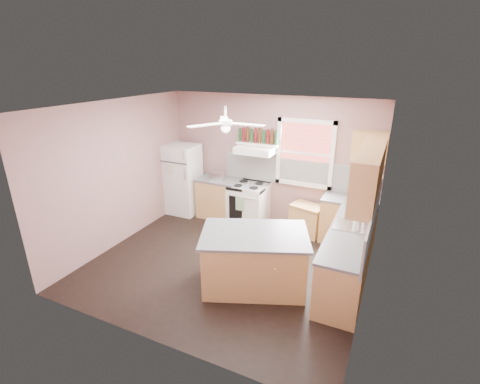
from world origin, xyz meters
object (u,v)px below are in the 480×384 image
at_px(toaster, 217,176).
at_px(island, 254,261).
at_px(refrigerator, 183,179).
at_px(cart, 307,220).
at_px(stove, 248,204).

relative_size(toaster, island, 0.19).
relative_size(refrigerator, cart, 2.53).
distance_m(toaster, island, 2.70).
bearing_deg(stove, cart, 1.32).
distance_m(refrigerator, cart, 2.91).
distance_m(refrigerator, toaster, 0.87).
relative_size(refrigerator, island, 1.05).
xyz_separation_m(cart, island, (-0.30, -2.05, 0.12)).
bearing_deg(cart, toaster, -163.86).
bearing_deg(refrigerator, toaster, 1.89).
xyz_separation_m(toaster, cart, (2.02, 0.06, -0.68)).
bearing_deg(toaster, refrigerator, 158.94).
distance_m(stove, island, 2.30).
relative_size(cart, island, 0.42).
relative_size(toaster, stove, 0.33).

